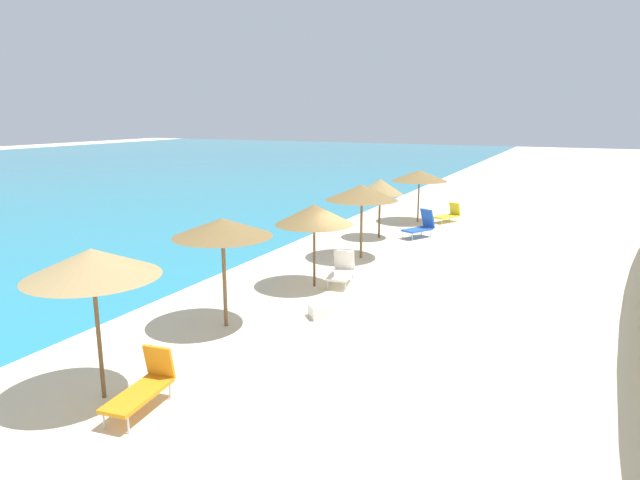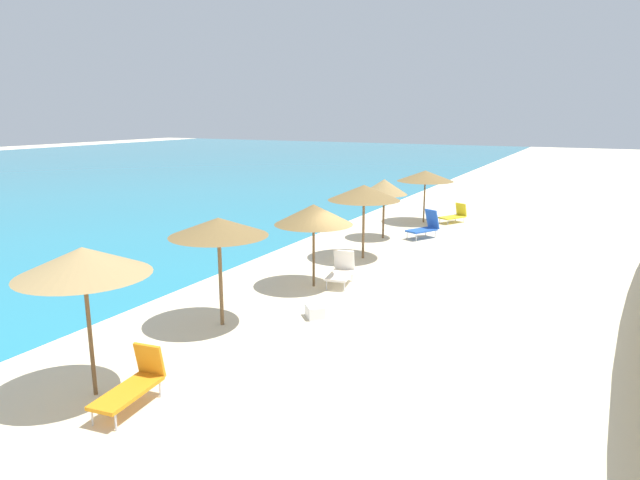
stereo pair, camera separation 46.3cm
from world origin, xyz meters
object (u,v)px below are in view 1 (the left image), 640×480
lounge_chair_0 (449,214)px  cooler_box (319,312)px  beach_umbrella_6 (419,176)px  lounge_chair_3 (342,270)px  beach_umbrella_3 (314,214)px  beach_umbrella_2 (222,228)px  lounge_chair_1 (421,226)px  lounge_chair_2 (144,386)px  beach_umbrella_4 (362,192)px  beach_umbrella_5 (380,187)px  beach_umbrella_1 (92,263)px

lounge_chair_0 → cooler_box: 14.58m
cooler_box → beach_umbrella_6: bearing=5.5°
lounge_chair_3 → cooler_box: 3.02m
beach_umbrella_3 → beach_umbrella_6: bearing=0.2°
beach_umbrella_2 → lounge_chair_0: beach_umbrella_2 is taller
beach_umbrella_6 → lounge_chair_1: (-3.38, -1.09, -1.76)m
lounge_chair_2 → cooler_box: size_ratio=2.90×
lounge_chair_2 → lounge_chair_1: bearing=-98.9°
beach_umbrella_4 → lounge_chair_2: size_ratio=1.76×
beach_umbrella_3 → lounge_chair_1: 8.44m
cooler_box → lounge_chair_2: bearing=171.5°
beach_umbrella_3 → lounge_chair_0: beach_umbrella_3 is taller
lounge_chair_3 → beach_umbrella_4: bearing=-89.7°
beach_umbrella_2 → beach_umbrella_5: bearing=-0.0°
beach_umbrella_6 → cooler_box: bearing=-174.5°
beach_umbrella_5 → lounge_chair_2: (-15.22, -1.01, -1.74)m
beach_umbrella_4 → cooler_box: bearing=-168.4°
beach_umbrella_1 → beach_umbrella_4: beach_umbrella_1 is taller
beach_umbrella_5 → lounge_chair_2: bearing=-176.2°
beach_umbrella_2 → beach_umbrella_3: size_ratio=1.07×
lounge_chair_3 → lounge_chair_1: bearing=-103.8°
beach_umbrella_1 → beach_umbrella_6: beach_umbrella_1 is taller
beach_umbrella_1 → lounge_chair_0: beach_umbrella_1 is taller
beach_umbrella_2 → beach_umbrella_6: bearing=-1.9°
beach_umbrella_2 → lounge_chair_1: 12.34m
beach_umbrella_2 → lounge_chair_0: size_ratio=1.82×
beach_umbrella_6 → lounge_chair_3: beach_umbrella_6 is taller
beach_umbrella_4 → lounge_chair_0: bearing=-8.8°
lounge_chair_1 → lounge_chair_3: lounge_chair_1 is taller
lounge_chair_0 → cooler_box: size_ratio=2.84×
beach_umbrella_5 → lounge_chair_3: 7.12m
beach_umbrella_2 → cooler_box: (1.51, -1.84, -2.34)m
beach_umbrella_1 → cooler_box: 6.29m
beach_umbrella_1 → lounge_chair_3: beach_umbrella_1 is taller
beach_umbrella_2 → beach_umbrella_6: size_ratio=1.02×
beach_umbrella_3 → beach_umbrella_6: beach_umbrella_3 is taller
beach_umbrella_4 → lounge_chair_3: (-3.29, -0.65, -1.98)m
beach_umbrella_1 → lounge_chair_2: 2.37m
beach_umbrella_2 → lounge_chair_1: (12.07, -1.59, -2.00)m
beach_umbrella_2 → lounge_chair_3: bearing=-15.3°
beach_umbrella_5 → lounge_chair_3: bearing=-169.9°
beach_umbrella_2 → cooler_box: size_ratio=5.17×
beach_umbrella_2 → lounge_chair_1: bearing=-7.5°
beach_umbrella_4 → beach_umbrella_5: beach_umbrella_4 is taller
lounge_chair_3 → beach_umbrella_1: bearing=71.1°
beach_umbrella_4 → cooler_box: 6.75m
beach_umbrella_3 → lounge_chair_3: (0.58, -0.66, -1.80)m
beach_umbrella_4 → lounge_chair_1: (4.33, -1.03, -1.91)m
beach_umbrella_3 → lounge_chair_2: beach_umbrella_3 is taller
cooler_box → beach_umbrella_5: bearing=10.7°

